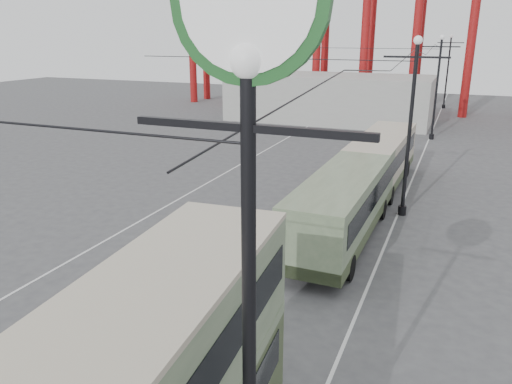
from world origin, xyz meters
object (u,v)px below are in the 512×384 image
at_px(single_decker_green, 345,202).
at_px(single_decker_cream, 382,158).
at_px(pedestrian, 231,269).
at_px(lamp_post_near, 248,163).

bearing_deg(single_decker_green, single_decker_cream, 89.75).
height_order(single_decker_cream, pedestrian, single_decker_cream).
xyz_separation_m(single_decker_cream, pedestrian, (-2.90, -16.39, -0.87)).
xyz_separation_m(lamp_post_near, pedestrian, (-4.90, 9.63, -6.85)).
xyz_separation_m(lamp_post_near, single_decker_green, (-2.18, 16.40, -5.98)).
height_order(lamp_post_near, single_decker_cream, lamp_post_near).
relative_size(lamp_post_near, single_decker_green, 0.91).
bearing_deg(pedestrian, single_decker_green, -124.14).
bearing_deg(single_decker_green, lamp_post_near, -81.62).
bearing_deg(single_decker_cream, pedestrian, -98.48).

